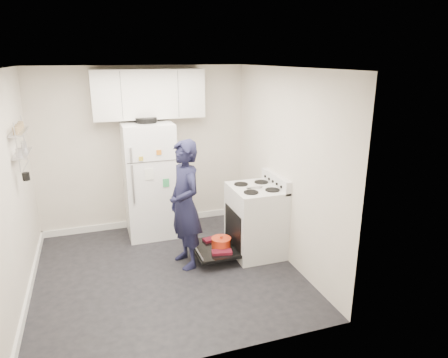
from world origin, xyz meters
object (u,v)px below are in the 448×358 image
object	(u,v)px
open_oven_door	(217,246)
electric_range	(255,221)
person	(185,205)
refrigerator	(150,179)

from	to	relation	value
open_oven_door	electric_range	bearing A→B (deg)	1.06
electric_range	person	xyz separation A→B (m)	(-0.97, -0.02, 0.36)
open_oven_door	refrigerator	xyz separation A→B (m)	(-0.69, 1.11, 0.68)
electric_range	person	distance (m)	1.04
refrigerator	person	xyz separation A→B (m)	(0.27, -1.12, -0.03)
open_oven_door	person	bearing A→B (deg)	-178.87
person	electric_range	bearing A→B (deg)	80.28
open_oven_door	refrigerator	size ratio (longest dim) A/B	0.39
electric_range	open_oven_door	distance (m)	0.62
open_oven_door	person	xyz separation A→B (m)	(-0.42, -0.01, 0.65)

